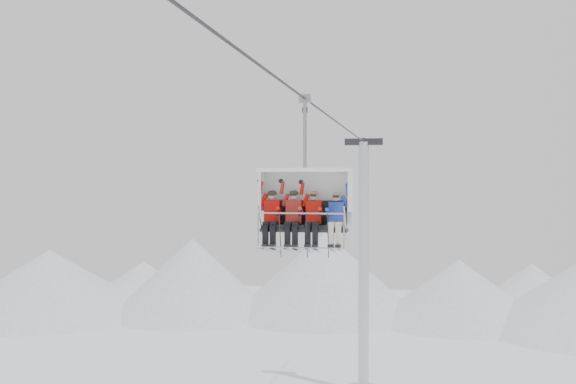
% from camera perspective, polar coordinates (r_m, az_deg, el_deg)
% --- Properties ---
extents(ridgeline, '(72.00, 21.00, 7.00)m').
position_cam_1_polar(ridgeline, '(59.02, 5.99, -7.39)').
color(ridgeline, white).
rests_on(ridgeline, ground).
extents(lift_tower_right, '(2.00, 1.80, 13.48)m').
position_cam_1_polar(lift_tower_right, '(38.69, 5.99, -7.22)').
color(lift_tower_right, silver).
rests_on(lift_tower_right, ground).
extents(haul_cable, '(0.06, 50.00, 0.06)m').
position_cam_1_polar(haul_cable, '(16.64, 0.00, 8.36)').
color(haul_cable, '#29292E').
rests_on(haul_cable, lift_tower_left).
extents(chairlift_carrier, '(2.41, 1.17, 3.98)m').
position_cam_1_polar(chairlift_carrier, '(19.00, 1.40, -0.51)').
color(chairlift_carrier, black).
rests_on(chairlift_carrier, haul_cable).
extents(skier_far_left, '(0.41, 1.69, 1.64)m').
position_cam_1_polar(skier_far_left, '(18.88, -1.30, -1.94)').
color(skier_far_left, red).
rests_on(skier_far_left, chairlift_carrier).
extents(skier_center_left, '(0.41, 1.69, 1.64)m').
position_cam_1_polar(skier_center_left, '(18.77, 0.43, -1.96)').
color(skier_center_left, '#A9261E').
rests_on(skier_center_left, chairlift_carrier).
extents(skier_center_right, '(0.40, 1.69, 1.61)m').
position_cam_1_polar(skier_center_right, '(18.68, 2.01, -2.00)').
color(skier_center_right, red).
rests_on(skier_center_right, chairlift_carrier).
extents(skier_far_right, '(0.39, 1.69, 1.56)m').
position_cam_1_polar(skier_far_right, '(18.60, 3.81, -2.05)').
color(skier_far_right, '#243FAE').
rests_on(skier_far_right, chairlift_carrier).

